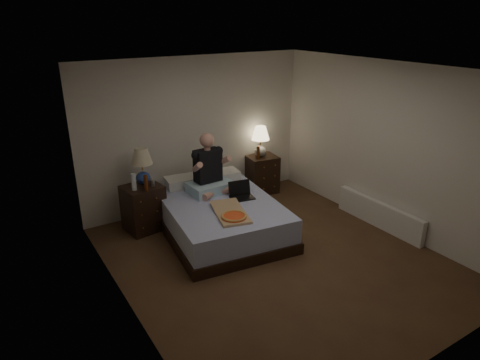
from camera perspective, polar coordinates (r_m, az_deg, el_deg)
floor at (r=5.92m, az=4.74°, el=-10.40°), size 4.00×4.50×0.00m
ceiling at (r=5.07m, az=5.62°, el=14.38°), size 4.00×4.50×0.00m
wall_back at (r=7.20m, az=-5.79°, el=6.29°), size 4.00×0.00×2.50m
wall_front at (r=4.00m, az=25.23°, el=-8.59°), size 4.00×0.00×2.50m
wall_left at (r=4.52m, az=-15.53°, el=-3.72°), size 0.00×4.50×2.50m
wall_right at (r=6.72m, az=18.90°, el=4.14°), size 0.00×4.50×2.50m
bed at (r=6.43m, az=-2.62°, el=-4.98°), size 1.81×2.25×0.52m
nightstand_left at (r=6.66m, az=-12.73°, el=-3.65°), size 0.60×0.55×0.71m
nightstand_right at (r=7.90m, az=2.88°, el=0.83°), size 0.59×0.54×0.69m
lamp_left at (r=6.52m, az=-12.90°, el=1.81°), size 0.40×0.40×0.56m
lamp_right at (r=7.68m, az=2.74°, el=5.14°), size 0.38×0.38×0.56m
water_bottle at (r=6.37m, az=-13.98°, el=-0.25°), size 0.07×0.07×0.25m
soda_can at (r=6.48m, az=-11.57°, el=-0.38°), size 0.07×0.07×0.10m
beer_bottle_left at (r=6.32m, az=-12.42°, el=-0.37°), size 0.06×0.06×0.23m
beer_bottle_right at (r=7.61m, az=2.44°, el=3.70°), size 0.06×0.06×0.23m
person at (r=6.50m, az=-4.11°, el=2.20°), size 0.69×0.56×0.93m
laptop at (r=6.37m, az=0.31°, el=-1.47°), size 0.38×0.34×0.24m
pizza_box at (r=5.76m, az=-0.82°, el=-4.95°), size 0.58×0.84×0.08m
radiator at (r=6.99m, az=18.03°, el=-4.37°), size 0.10×1.60×0.40m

